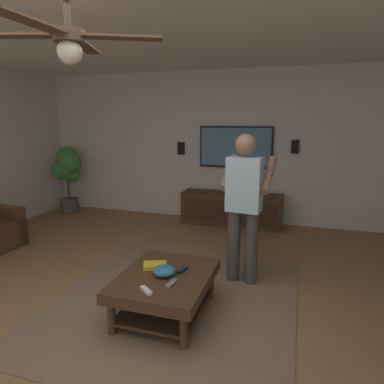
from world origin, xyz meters
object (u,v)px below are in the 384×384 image
(bowl, at_px, (164,271))
(remote_grey, at_px, (172,283))
(remote_white, at_px, (146,290))
(book, at_px, (155,265))
(remote_black, at_px, (182,270))
(ceiling_fan, at_px, (68,40))
(wall_speaker_right, at_px, (181,148))
(coffee_table, at_px, (166,285))
(wall_speaker_left, at_px, (295,147))
(potted_plant_tall, at_px, (68,170))
(vase_round, at_px, (237,187))
(media_console, at_px, (232,209))
(tv, at_px, (236,147))
(person_standing, at_px, (244,200))

(bowl, distance_m, remote_grey, 0.19)
(remote_white, xyz_separation_m, book, (0.46, 0.12, 0.01))
(remote_black, height_order, book, book)
(ceiling_fan, bearing_deg, wall_speaker_right, 8.68)
(book, distance_m, ceiling_fan, 2.04)
(bowl, height_order, ceiling_fan, ceiling_fan)
(remote_black, relative_size, ceiling_fan, 0.13)
(coffee_table, height_order, wall_speaker_left, wall_speaker_left)
(remote_white, bearing_deg, remote_black, -70.59)
(wall_speaker_right, bearing_deg, remote_white, -165.35)
(potted_plant_tall, distance_m, remote_black, 4.13)
(book, relative_size, vase_round, 1.00)
(remote_black, height_order, remote_grey, same)
(remote_black, bearing_deg, potted_plant_tall, 63.46)
(media_console, height_order, wall_speaker_right, wall_speaker_right)
(coffee_table, bearing_deg, bowl, 175.07)
(remote_white, height_order, wall_speaker_right, wall_speaker_right)
(remote_grey, bearing_deg, bowl, -132.57)
(potted_plant_tall, bearing_deg, vase_round, -85.54)
(remote_black, xyz_separation_m, ceiling_fan, (-0.80, 0.49, 1.87))
(coffee_table, height_order, bowl, bowl)
(tv, distance_m, person_standing, 2.38)
(person_standing, xyz_separation_m, wall_speaker_left, (2.30, -0.45, 0.41))
(book, bearing_deg, remote_black, 157.03)
(remote_grey, distance_m, wall_speaker_left, 3.60)
(coffee_table, bearing_deg, book, 52.06)
(media_console, relative_size, book, 7.73)
(person_standing, height_order, wall_speaker_right, person_standing)
(remote_grey, bearing_deg, tv, -171.86)
(potted_plant_tall, relative_size, wall_speaker_left, 5.85)
(coffee_table, distance_m, remote_white, 0.36)
(media_console, bearing_deg, bowl, -0.81)
(person_standing, bearing_deg, remote_white, 159.69)
(bowl, bearing_deg, media_console, -0.81)
(coffee_table, xyz_separation_m, remote_white, (-0.34, 0.03, 0.12))
(coffee_table, relative_size, wall_speaker_left, 4.55)
(person_standing, xyz_separation_m, ceiling_fan, (-1.58, 0.93, 1.35))
(remote_grey, relative_size, vase_round, 0.68)
(remote_black, distance_m, remote_grey, 0.28)
(media_console, distance_m, wall_speaker_left, 1.47)
(media_console, bearing_deg, wall_speaker_right, -104.26)
(book, xyz_separation_m, vase_round, (2.85, -0.28, 0.24))
(wall_speaker_right, height_order, ceiling_fan, ceiling_fan)
(vase_round, xyz_separation_m, wall_speaker_right, (0.23, 1.08, 0.61))
(coffee_table, xyz_separation_m, bowl, (-0.02, 0.00, 0.15))
(person_standing, distance_m, wall_speaker_right, 2.78)
(remote_grey, height_order, book, book)
(media_console, distance_m, bowl, 2.97)
(potted_plant_tall, distance_m, bowl, 4.12)
(person_standing, relative_size, remote_black, 10.93)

